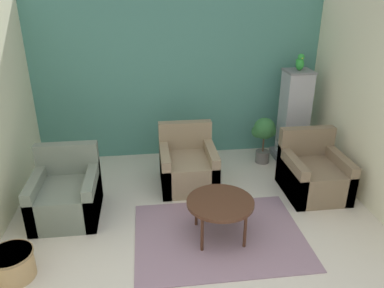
{
  "coord_description": "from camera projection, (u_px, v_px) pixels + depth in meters",
  "views": [
    {
      "loc": [
        -0.51,
        -2.37,
        2.69
      ],
      "look_at": [
        0.0,
        1.7,
        0.89
      ],
      "focal_mm": 35.0,
      "sensor_mm": 36.0,
      "label": 1
    }
  ],
  "objects": [
    {
      "name": "coffee_table",
      "position": [
        220.0,
        204.0,
        4.12
      ],
      "size": [
        0.75,
        0.75,
        0.47
      ],
      "color": "#472819",
      "rests_on": "ground_plane"
    },
    {
      "name": "wall_right",
      "position": [
        375.0,
        106.0,
        4.58
      ],
      "size": [
        0.06,
        3.4,
        2.55
      ],
      "color": "beige",
      "rests_on": "ground_plane"
    },
    {
      "name": "wicker_basket",
      "position": [
        12.0,
        264.0,
        3.64
      ],
      "size": [
        0.43,
        0.43,
        0.29
      ],
      "color": "tan",
      "rests_on": "ground_plane"
    },
    {
      "name": "armchair_left",
      "position": [
        67.0,
        195.0,
        4.59
      ],
      "size": [
        0.77,
        0.86,
        0.82
      ],
      "color": "slate",
      "rests_on": "ground_plane"
    },
    {
      "name": "parrot",
      "position": [
        300.0,
        63.0,
        5.55
      ],
      "size": [
        0.12,
        0.21,
        0.25
      ],
      "color": "green",
      "rests_on": "birdcage"
    },
    {
      "name": "armchair_right",
      "position": [
        313.0,
        174.0,
        5.09
      ],
      "size": [
        0.77,
        0.86,
        0.82
      ],
      "color": "#7A664C",
      "rests_on": "ground_plane"
    },
    {
      "name": "area_rug",
      "position": [
        219.0,
        235.0,
        4.29
      ],
      "size": [
        1.91,
        1.45,
        0.01
      ],
      "color": "gray",
      "rests_on": "ground_plane"
    },
    {
      "name": "potted_plant",
      "position": [
        264.0,
        133.0,
        5.85
      ],
      "size": [
        0.37,
        0.34,
        0.75
      ],
      "color": "#66605B",
      "rests_on": "ground_plane"
    },
    {
      "name": "armchair_middle",
      "position": [
        188.0,
        166.0,
        5.3
      ],
      "size": [
        0.77,
        0.86,
        0.82
      ],
      "color": "#8E7A5B",
      "rests_on": "ground_plane"
    },
    {
      "name": "wall_back_accent",
      "position": [
        178.0,
        78.0,
        5.89
      ],
      "size": [
        4.58,
        0.06,
        2.55
      ],
      "color": "#4C897A",
      "rests_on": "ground_plane"
    },
    {
      "name": "birdcage",
      "position": [
        294.0,
        118.0,
        5.9
      ],
      "size": [
        0.52,
        0.52,
        1.46
      ],
      "color": "slate",
      "rests_on": "ground_plane"
    }
  ]
}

